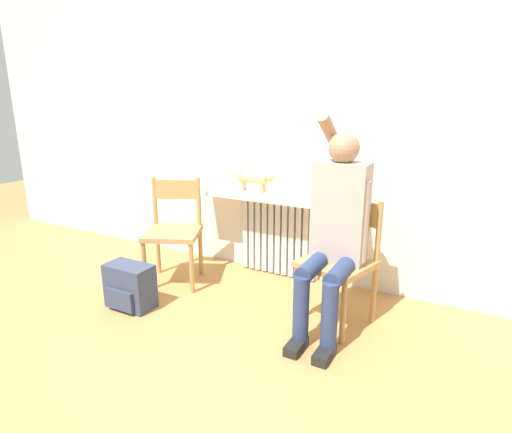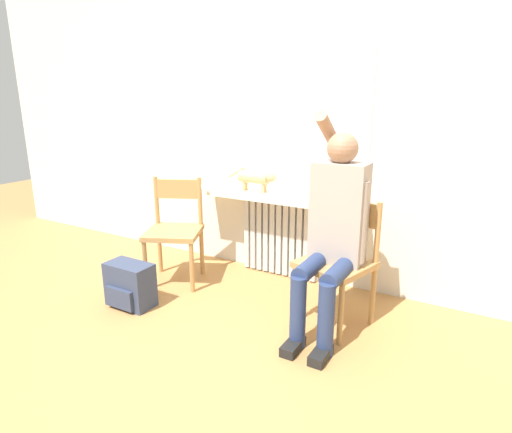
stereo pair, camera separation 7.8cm
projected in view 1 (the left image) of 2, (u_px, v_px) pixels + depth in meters
name	position (u px, v px, depth m)	size (l,w,h in m)	color
ground_plane	(203.00, 336.00, 2.77)	(12.00, 12.00, 0.00)	#B27F47
wall_with_window	(286.00, 115.00, 3.44)	(7.00, 0.06, 2.70)	silver
radiator	(280.00, 236.00, 3.65)	(0.69, 0.08, 0.68)	silver
windowsill	(275.00, 197.00, 3.47)	(1.46, 0.28, 0.05)	white
window_glass	(284.00, 115.00, 3.41)	(1.40, 0.01, 1.24)	white
chair_left	(174.00, 229.00, 3.49)	(0.56, 0.56, 0.85)	#B2844C
chair_right	(340.00, 259.00, 2.85)	(0.52, 0.52, 0.85)	#B2844C
person	(336.00, 225.00, 2.70)	(0.36, 0.95, 1.42)	navy
cat	(256.00, 178.00, 3.49)	(0.46, 0.10, 0.20)	#DBB77A
backpack	(130.00, 286.00, 3.11)	(0.35, 0.22, 0.33)	#333D56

